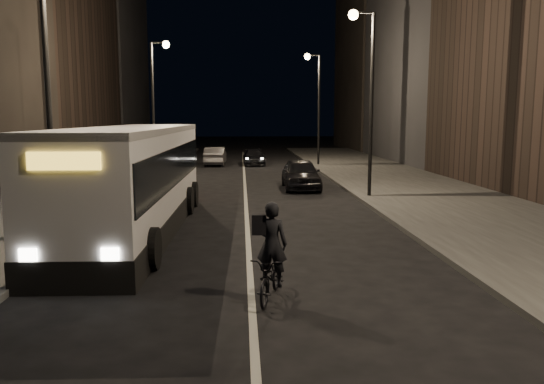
{
  "coord_description": "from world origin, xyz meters",
  "views": [
    {
      "loc": [
        -0.19,
        -11.47,
        3.68
      ],
      "look_at": [
        0.71,
        3.89,
        1.5
      ],
      "focal_mm": 35.0,
      "sensor_mm": 36.0,
      "label": 1
    }
  ],
  "objects": [
    {
      "name": "car_near",
      "position": [
        2.87,
        15.55,
        0.77
      ],
      "size": [
        1.89,
        4.57,
        1.55
      ],
      "primitive_type": "imported",
      "rotation": [
        0.0,
        0.0,
        -0.01
      ],
      "color": "black",
      "rests_on": "ground"
    },
    {
      "name": "building_row_right",
      "position": [
        16.0,
        27.5,
        10.5
      ],
      "size": [
        8.0,
        61.0,
        21.0
      ],
      "primitive_type": "cube",
      "color": "black",
      "rests_on": "ground"
    },
    {
      "name": "sidewalk_left",
      "position": [
        -8.5,
        14.0,
        0.08
      ],
      "size": [
        7.0,
        70.0,
        0.16
      ],
      "primitive_type": "cube",
      "color": "#31322F",
      "rests_on": "ground"
    },
    {
      "name": "car_mid",
      "position": [
        -2.18,
        29.45,
        0.7
      ],
      "size": [
        1.61,
        4.3,
        1.4
      ],
      "primitive_type": "imported",
      "rotation": [
        0.0,
        0.0,
        3.11
      ],
      "color": "#3B3B3D",
      "rests_on": "ground"
    },
    {
      "name": "streetlight_right_far",
      "position": [
        5.33,
        28.0,
        5.36
      ],
      "size": [
        1.2,
        0.44,
        8.12
      ],
      "color": "black",
      "rests_on": "sidewalk_right"
    },
    {
      "name": "sidewalk_right",
      "position": [
        8.5,
        14.0,
        0.08
      ],
      "size": [
        7.0,
        70.0,
        0.16
      ],
      "primitive_type": "cube",
      "color": "#31322F",
      "rests_on": "ground"
    },
    {
      "name": "car_far",
      "position": [
        0.8,
        29.49,
        0.59
      ],
      "size": [
        1.74,
        4.11,
        1.18
      ],
      "primitive_type": "imported",
      "rotation": [
        0.0,
        0.0,
        0.02
      ],
      "color": "black",
      "rests_on": "ground"
    },
    {
      "name": "streetlight_right_mid",
      "position": [
        5.33,
        12.0,
        5.36
      ],
      "size": [
        1.2,
        0.44,
        8.12
      ],
      "color": "black",
      "rests_on": "sidewalk_right"
    },
    {
      "name": "ground",
      "position": [
        0.0,
        0.0,
        0.0
      ],
      "size": [
        180.0,
        180.0,
        0.0
      ],
      "primitive_type": "plane",
      "color": "black",
      "rests_on": "ground"
    },
    {
      "name": "streetlight_left_near",
      "position": [
        -5.33,
        4.0,
        5.36
      ],
      "size": [
        1.2,
        0.44,
        8.12
      ],
      "color": "black",
      "rests_on": "sidewalk_left"
    },
    {
      "name": "building_row_left",
      "position": [
        -16.0,
        28.5,
        11.0
      ],
      "size": [
        8.0,
        61.0,
        22.0
      ],
      "primitive_type": "cube",
      "color": "black",
      "rests_on": "ground"
    },
    {
      "name": "streetlight_left_far",
      "position": [
        -5.33,
        22.0,
        5.36
      ],
      "size": [
        1.2,
        0.44,
        8.12
      ],
      "color": "black",
      "rests_on": "sidewalk_left"
    },
    {
      "name": "cyclist_on_bicycle",
      "position": [
        0.4,
        -1.15,
        0.68
      ],
      "size": [
        1.05,
        1.88,
        2.05
      ],
      "rotation": [
        0.0,
        0.0,
        -0.26
      ],
      "color": "black",
      "rests_on": "ground"
    },
    {
      "name": "city_bus",
      "position": [
        -3.6,
        5.6,
        1.84
      ],
      "size": [
        3.16,
        12.59,
        3.37
      ],
      "rotation": [
        0.0,
        0.0,
        -0.02
      ],
      "color": "white",
      "rests_on": "ground"
    }
  ]
}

